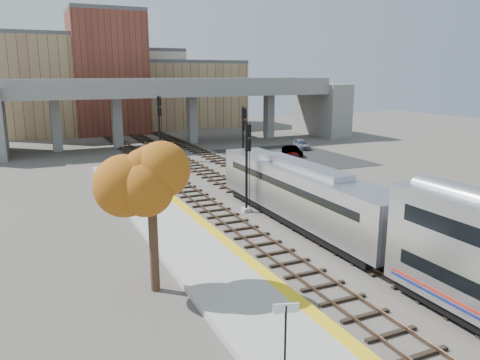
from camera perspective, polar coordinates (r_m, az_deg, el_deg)
name	(u,v)px	position (r m, az deg, el deg)	size (l,w,h in m)	color
ground	(328,249)	(28.60, 10.67, -8.30)	(160.00, 160.00, 0.00)	#47423D
platform	(215,267)	(25.29, -3.11, -10.55)	(4.50, 60.00, 0.35)	#9E9E99
yellow_strip	(247,258)	(25.91, 0.84, -9.50)	(0.70, 60.00, 0.01)	yellow
tracks	(250,197)	(39.28, 1.27, -2.08)	(10.70, 95.00, 0.25)	black
overpass	(178,104)	(69.87, -7.56, 9.16)	(54.00, 12.00, 9.50)	slate
buildings_far	(123,86)	(89.83, -14.05, 11.03)	(43.00, 21.00, 20.60)	#9E855B
parking_lot	(290,157)	(58.71, 6.14, 2.81)	(14.00, 18.00, 0.04)	black
locomotive	(301,192)	(32.21, 7.41, -1.50)	(3.02, 19.05, 4.10)	#A8AAB2
signal_mast_near	(247,169)	(34.55, 0.84, 1.31)	(0.60, 0.64, 6.75)	#9E9E99
signal_mast_mid	(243,145)	(44.60, 0.40, 4.32)	(0.60, 0.64, 7.16)	#9E9E99
signal_mast_far	(160,127)	(57.13, -9.78, 6.34)	(0.60, 0.64, 7.62)	#9E9E99
station_sign	(286,321)	(16.74, 5.59, -16.71)	(0.88, 0.31, 2.27)	black
tree	(151,177)	(21.75, -10.82, 0.32)	(3.60, 3.60, 7.52)	#382619
car_a	(294,157)	(55.16, 6.65, 2.77)	(1.34, 3.33, 1.13)	#99999E
car_b	(292,151)	(59.28, 6.39, 3.53)	(1.31, 3.77, 1.24)	#99999E
car_c	(301,145)	(65.04, 7.46, 4.31)	(1.67, 4.10, 1.19)	#99999E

